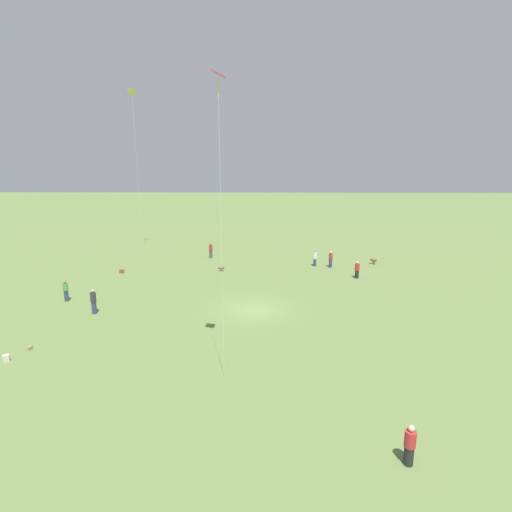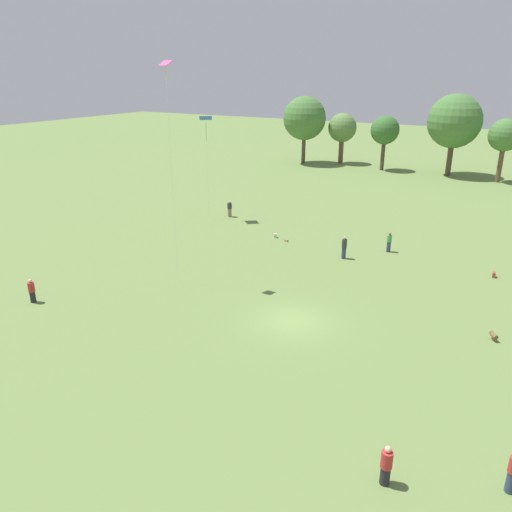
# 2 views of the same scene
# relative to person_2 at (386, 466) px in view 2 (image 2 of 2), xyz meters

# --- Properties ---
(ground_plane) EXTENTS (240.00, 240.00, 0.00)m
(ground_plane) POSITION_rel_person_2_xyz_m (-8.48, 9.79, -0.82)
(ground_plane) COLOR olive
(tree_0) EXTENTS (6.79, 6.79, 10.55)m
(tree_0) POSITION_rel_person_2_xyz_m (-31.03, 59.99, 6.30)
(tree_0) COLOR brown
(tree_0) RESTS_ON ground_plane
(tree_1) EXTENTS (4.52, 4.52, 7.96)m
(tree_1) POSITION_rel_person_2_xyz_m (-25.75, 63.05, 4.78)
(tree_1) COLOR brown
(tree_1) RESTS_ON ground_plane
(tree_2) EXTENTS (4.22, 4.22, 8.07)m
(tree_2) POSITION_rel_person_2_xyz_m (-18.16, 60.59, 5.07)
(tree_2) COLOR brown
(tree_2) RESTS_ON ground_plane
(tree_3) EXTENTS (7.43, 7.43, 11.35)m
(tree_3) POSITION_rel_person_2_xyz_m (-8.67, 61.34, 6.77)
(tree_3) COLOR brown
(tree_3) RESTS_ON ground_plane
(tree_4) EXTENTS (4.27, 4.27, 8.42)m
(tree_4) POSITION_rel_person_2_xyz_m (-1.92, 59.88, 5.37)
(tree_4) COLOR brown
(tree_4) RESTS_ON ground_plane
(person_2) EXTENTS (0.56, 0.56, 1.68)m
(person_2) POSITION_rel_person_2_xyz_m (0.00, 0.00, 0.00)
(person_2) COLOR #232328
(person_2) RESTS_ON ground_plane
(person_3) EXTENTS (0.56, 0.56, 1.87)m
(person_3) POSITION_rel_person_2_xyz_m (-9.65, 21.52, 0.11)
(person_3) COLOR #333D5B
(person_3) RESTS_ON ground_plane
(person_4) EXTENTS (0.60, 0.60, 1.71)m
(person_4) POSITION_rel_person_2_xyz_m (-24.29, 27.27, 0.01)
(person_4) COLOR #847056
(person_4) RESTS_ON ground_plane
(person_5) EXTENTS (0.49, 0.49, 1.64)m
(person_5) POSITION_rel_person_2_xyz_m (-24.46, 3.66, -0.02)
(person_5) COLOR #232328
(person_5) RESTS_ON ground_plane
(person_8) EXTENTS (0.43, 0.43, 1.69)m
(person_8) POSITION_rel_person_2_xyz_m (-6.95, 24.90, 0.02)
(person_8) COLOR #333D5B
(person_8) RESTS_ON ground_plane
(kite_0) EXTENTS (0.70, 0.64, 14.89)m
(kite_0) POSITION_rel_person_2_xyz_m (-18.30, 11.08, 12.74)
(kite_0) COLOR #E54C99
(kite_0) RESTS_ON ground_plane
(kite_1) EXTENTS (1.64, 1.62, 10.25)m
(kite_1) POSITION_rel_person_2_xyz_m (-25.73, 25.59, 8.93)
(kite_1) COLOR blue
(kite_1) RESTS_ON ground_plane
(dog_1) EXTENTS (0.53, 0.63, 0.47)m
(dog_1) POSITION_rel_person_2_xyz_m (2.30, 13.36, -0.51)
(dog_1) COLOR brown
(dog_1) RESTS_ON ground_plane
(picnic_bag_0) EXTENTS (0.34, 0.23, 0.22)m
(picnic_bag_0) POSITION_rel_person_2_xyz_m (-15.54, 22.97, -0.72)
(picnic_bag_0) COLOR #A58459
(picnic_bag_0) RESTS_ON ground_plane
(picnic_bag_1) EXTENTS (0.24, 0.45, 0.38)m
(picnic_bag_1) POSITION_rel_person_2_xyz_m (1.35, 23.33, -0.64)
(picnic_bag_1) COLOR #933833
(picnic_bag_1) RESTS_ON ground_plane
(picnic_bag_2) EXTENTS (0.39, 0.40, 0.37)m
(picnic_bag_2) POSITION_rel_person_2_xyz_m (-16.94, 23.50, -0.64)
(picnic_bag_2) COLOR beige
(picnic_bag_2) RESTS_ON ground_plane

